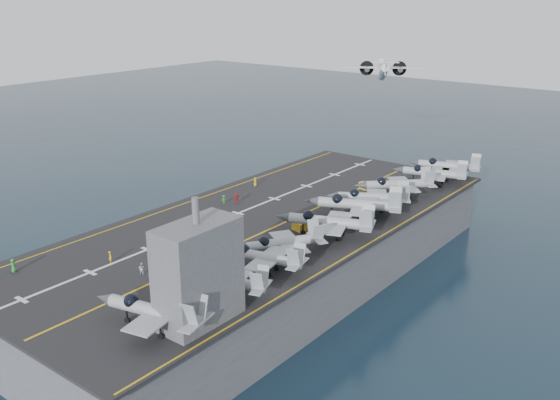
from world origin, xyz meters
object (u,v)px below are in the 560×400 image
Objects in this scene: fighter_jet_0 at (155,310)px; transport_plane at (383,72)px; island_superstructure at (198,261)px; tow_cart_a at (185,263)px.

transport_plane is (-27.06, 98.45, 14.51)m from fighter_jet_0.
transport_plane reaches higher than island_superstructure.
tow_cart_a is at bearing -78.33° from transport_plane.
island_superstructure is 16.49m from tow_cart_a.
transport_plane is at bearing 107.44° from island_superstructure.
island_superstructure is at bearing -72.56° from transport_plane.
fighter_jet_0 is (-2.43, -4.57, -4.97)m from island_superstructure.
tow_cart_a is 88.17m from transport_plane.
fighter_jet_0 is at bearing -54.98° from tow_cart_a.
tow_cart_a is (-9.54, 13.61, -1.88)m from fighter_jet_0.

